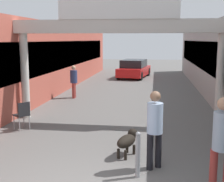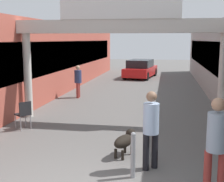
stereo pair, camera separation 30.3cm
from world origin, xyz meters
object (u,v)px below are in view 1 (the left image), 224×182
Objects in this scene: bollard_post_metal at (138,154)px; pedestrian_carrying_crate at (74,80)px; pedestrian_companion at (222,139)px; pedestrian_with_dog at (155,125)px; cafe_chair_black_nearer at (23,113)px; parked_car_red at (134,69)px; dog_on_leash at (128,140)px.

pedestrian_carrying_crate is at bearing 113.00° from bollard_post_metal.
pedestrian_companion is 10.24m from pedestrian_carrying_crate.
pedestrian_with_dog is 1.55m from pedestrian_companion.
pedestrian_with_dog is 1.09× the size of pedestrian_carrying_crate.
cafe_chair_black_nearer is (-4.05, 2.38, -0.44)m from pedestrian_with_dog.
pedestrian_companion reaches higher than bollard_post_metal.
pedestrian_companion reaches higher than parked_car_red.
pedestrian_with_dog is 0.77m from bollard_post_metal.
dog_on_leash is at bearing -26.33° from cafe_chair_black_nearer.
pedestrian_companion is 17.65m from parked_car_red.
pedestrian_with_dog reaches higher than bollard_post_metal.
pedestrian_carrying_crate reaches higher than cafe_chair_black_nearer.
pedestrian_with_dog is 1.79× the size of bollard_post_metal.
parked_car_red reaches higher than dog_on_leash.
pedestrian_with_dog reaches higher than pedestrian_carrying_crate.
dog_on_leash is (-1.83, 1.69, -0.66)m from pedestrian_companion.
pedestrian_carrying_crate is 1.82× the size of dog_on_leash.
bollard_post_metal is at bearing -37.59° from cafe_chair_black_nearer.
bollard_post_metal is 16.97m from parked_car_red.
pedestrian_companion reaches higher than pedestrian_carrying_crate.
pedestrian_with_dog is at bearing -30.41° from cafe_chair_black_nearer.
parked_car_red reaches higher than bollard_post_metal.
pedestrian_with_dog is 8.80m from pedestrian_carrying_crate.
pedestrian_with_dog reaches higher than dog_on_leash.
pedestrian_with_dog is at bearing -63.80° from pedestrian_carrying_crate.
dog_on_leash is at bearing -65.75° from pedestrian_carrying_crate.
pedestrian_with_dog is at bearing -47.15° from dog_on_leash.
pedestrian_companion is 1.88× the size of bollard_post_metal.
pedestrian_companion is at bearing -40.04° from pedestrian_with_dog.
cafe_chair_black_nearer reaches higher than dog_on_leash.
parked_car_red is at bearing 95.50° from pedestrian_with_dog.
pedestrian_carrying_crate reaches higher than dog_on_leash.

